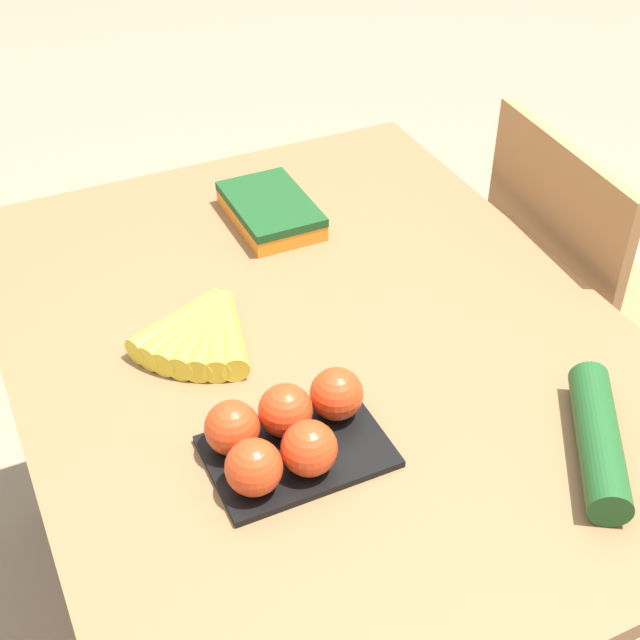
{
  "coord_description": "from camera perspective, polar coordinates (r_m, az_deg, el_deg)",
  "views": [
    {
      "loc": [
        0.91,
        -0.43,
        1.56
      ],
      "look_at": [
        0.0,
        0.0,
        0.77
      ],
      "focal_mm": 50.0,
      "sensor_mm": 36.0,
      "label": 1
    }
  ],
  "objects": [
    {
      "name": "ground_plane",
      "position": [
        1.86,
        0.0,
        -18.96
      ],
      "size": [
        12.0,
        12.0,
        0.0
      ],
      "primitive_type": "plane",
      "color": "gray"
    },
    {
      "name": "dining_table",
      "position": [
        1.37,
        0.0,
        -4.59
      ],
      "size": [
        1.14,
        0.87,
        0.74
      ],
      "color": "olive",
      "rests_on": "ground_plane"
    },
    {
      "name": "chair",
      "position": [
        1.81,
        16.55,
        -0.81
      ],
      "size": [
        0.45,
        0.43,
        0.89
      ],
      "rotation": [
        0.0,
        0.0,
        3.07
      ],
      "color": "#A87547",
      "rests_on": "ground_plane"
    },
    {
      "name": "banana_bunch",
      "position": [
        1.28,
        -7.55,
        -0.71
      ],
      "size": [
        0.18,
        0.18,
        0.04
      ],
      "color": "brown",
      "rests_on": "dining_table"
    },
    {
      "name": "tomato_pack",
      "position": [
        1.1,
        -2.17,
        -7.22
      ],
      "size": [
        0.15,
        0.22,
        0.08
      ],
      "color": "black",
      "rests_on": "dining_table"
    },
    {
      "name": "carrot_bag",
      "position": [
        1.54,
        -3.19,
        7.12
      ],
      "size": [
        0.2,
        0.13,
        0.04
      ],
      "color": "orange",
      "rests_on": "dining_table"
    },
    {
      "name": "cucumber_near",
      "position": [
        1.16,
        17.4,
        -7.27
      ],
      "size": [
        0.22,
        0.17,
        0.05
      ],
      "color": "#1E5123",
      "rests_on": "dining_table"
    }
  ]
}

